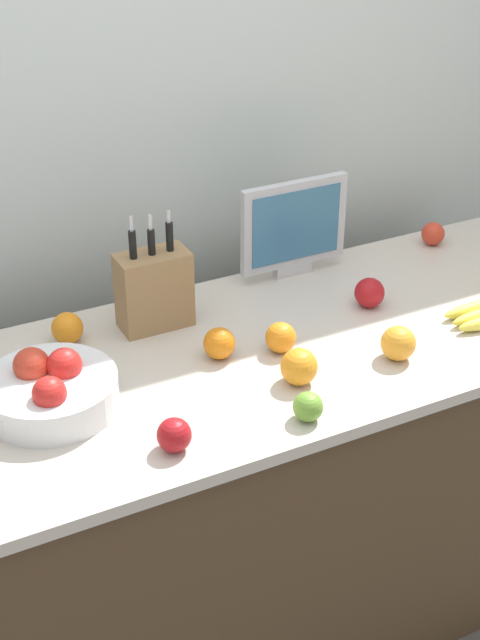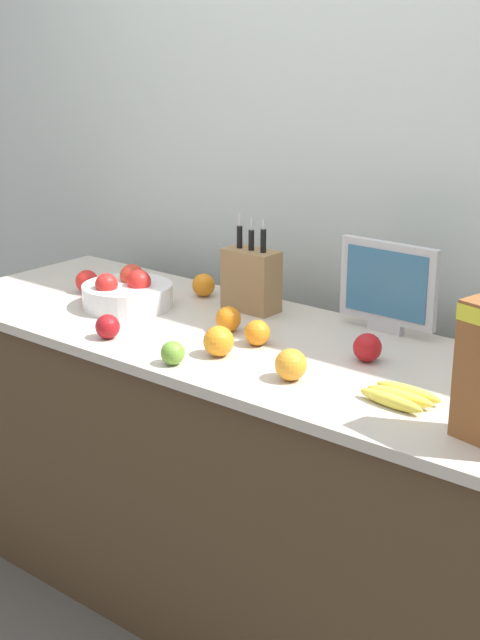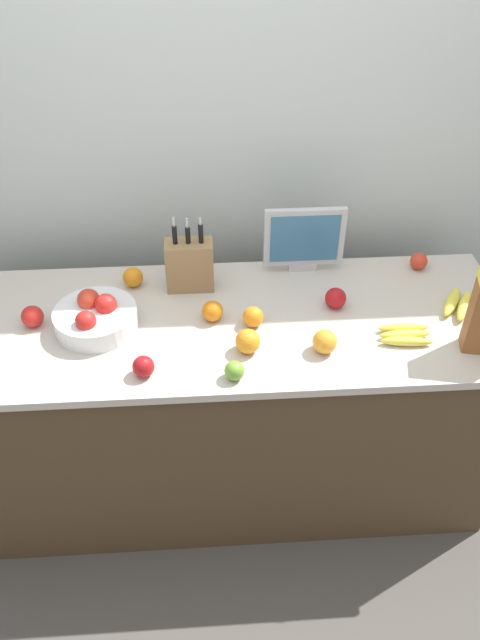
% 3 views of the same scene
% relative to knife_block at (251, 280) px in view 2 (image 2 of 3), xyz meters
% --- Properties ---
extents(ground_plane, '(14.00, 14.00, 0.00)m').
position_rel_knife_block_xyz_m(ground_plane, '(0.11, -0.21, -0.99)').
color(ground_plane, '#514C47').
extents(wall_back, '(9.00, 0.06, 2.60)m').
position_rel_knife_block_xyz_m(wall_back, '(0.11, 0.37, 0.31)').
color(wall_back, silver).
rests_on(wall_back, ground_plane).
extents(counter, '(2.09, 0.73, 0.89)m').
position_rel_knife_block_xyz_m(counter, '(0.11, -0.21, -0.54)').
color(counter, '#4C3823').
rests_on(counter, ground_plane).
extents(knife_block, '(0.18, 0.09, 0.30)m').
position_rel_knife_block_xyz_m(knife_block, '(0.00, 0.00, 0.00)').
color(knife_block, '#937047').
rests_on(knife_block, counter).
extents(small_monitor, '(0.31, 0.03, 0.27)m').
position_rel_knife_block_xyz_m(small_monitor, '(0.44, 0.08, 0.04)').
color(small_monitor, '#B7B7BC').
rests_on(small_monitor, counter).
extents(fruit_bowl, '(0.29, 0.29, 0.13)m').
position_rel_knife_block_xyz_m(fruit_bowl, '(-0.33, -0.22, -0.05)').
color(fruit_bowl, silver).
rests_on(fruit_bowl, counter).
extents(banana_bunch_right, '(0.19, 0.12, 0.03)m').
position_rel_knife_block_xyz_m(banana_bunch_right, '(0.73, -0.35, -0.08)').
color(banana_bunch_right, yellow).
rests_on(banana_bunch_right, counter).
extents(apple_rightmost, '(0.06, 0.06, 0.06)m').
position_rel_knife_block_xyz_m(apple_rightmost, '(0.14, -0.51, -0.07)').
color(apple_rightmost, '#6B9E33').
rests_on(apple_rightmost, counter).
extents(apple_middle, '(0.07, 0.07, 0.07)m').
position_rel_knife_block_xyz_m(apple_middle, '(-0.15, -0.47, -0.06)').
color(apple_middle, '#A31419').
rests_on(apple_middle, counter).
extents(apple_by_knife_block, '(0.08, 0.08, 0.08)m').
position_rel_knife_block_xyz_m(apple_by_knife_block, '(0.52, -0.16, -0.06)').
color(apple_by_knife_block, '#A31419').
rests_on(apple_by_knife_block, counter).
extents(apple_rear, '(0.08, 0.08, 0.08)m').
position_rel_knife_block_xyz_m(apple_rear, '(-0.55, -0.20, -0.06)').
color(apple_rear, red).
rests_on(apple_rear, counter).
extents(orange_front_center, '(0.08, 0.08, 0.08)m').
position_rel_knife_block_xyz_m(orange_front_center, '(0.19, -0.38, -0.06)').
color(orange_front_center, orange).
rests_on(orange_front_center, counter).
extents(orange_mid_right, '(0.07, 0.07, 0.07)m').
position_rel_knife_block_xyz_m(orange_mid_right, '(0.22, -0.25, -0.06)').
color(orange_mid_right, orange).
rests_on(orange_mid_right, counter).
extents(orange_back_center, '(0.08, 0.08, 0.08)m').
position_rel_knife_block_xyz_m(orange_back_center, '(-0.22, 0.02, -0.06)').
color(orange_back_center, orange).
rests_on(orange_back_center, counter).
extents(orange_near_bowl, '(0.08, 0.08, 0.08)m').
position_rel_knife_block_xyz_m(orange_near_bowl, '(0.44, -0.40, -0.06)').
color(orange_near_bowl, orange).
rests_on(orange_near_bowl, counter).
extents(orange_mid_left, '(0.08, 0.08, 0.08)m').
position_rel_knife_block_xyz_m(orange_mid_left, '(0.08, -0.20, -0.06)').
color(orange_mid_left, orange).
rests_on(orange_mid_left, counter).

